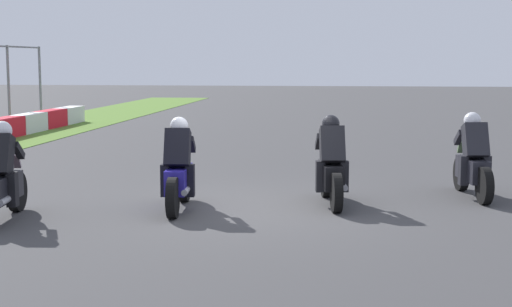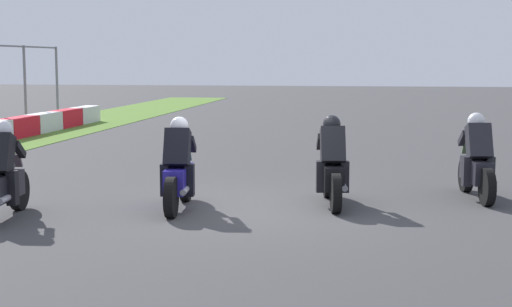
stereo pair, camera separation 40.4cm
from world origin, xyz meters
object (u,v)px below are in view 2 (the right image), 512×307
at_px(rider_lane_a, 477,163).
at_px(rider_lane_d, 2,179).
at_px(rider_lane_c, 179,171).
at_px(rider_lane_b, 332,168).

height_order(rider_lane_a, rider_lane_d, same).
xyz_separation_m(rider_lane_a, rider_lane_d, (-2.87, 7.42, 0.00)).
bearing_deg(rider_lane_c, rider_lane_b, -77.90).
relative_size(rider_lane_b, rider_lane_c, 1.00).
bearing_deg(rider_lane_b, rider_lane_d, 102.62).
bearing_deg(rider_lane_a, rider_lane_d, 103.76).
height_order(rider_lane_b, rider_lane_c, same).
relative_size(rider_lane_a, rider_lane_c, 1.00).
bearing_deg(rider_lane_d, rider_lane_c, -71.45).
xyz_separation_m(rider_lane_b, rider_lane_c, (-0.74, 2.45, 0.00)).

